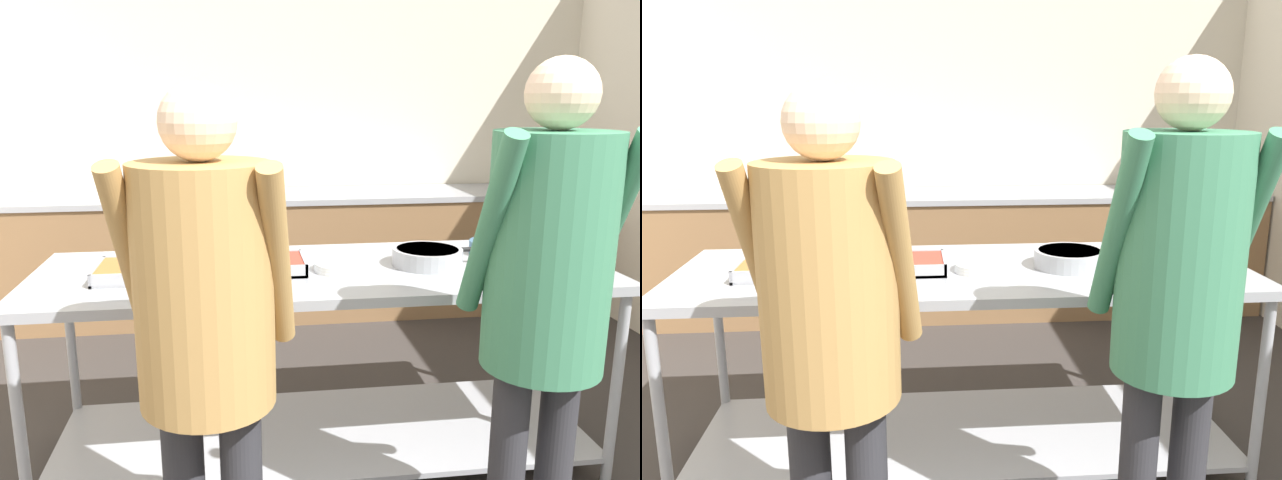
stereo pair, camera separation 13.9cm
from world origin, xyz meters
The scene contains 11 objects.
wall_rear centered at (0.00, 4.17, 1.32)m, with size 4.83×0.06×2.65m.
back_counter centered at (0.00, 3.80, 0.46)m, with size 4.67×0.65×0.91m.
serving_counter centered at (-0.04, 1.82, 0.61)m, with size 2.42×0.85×0.90m.
serving_tray_roast centered at (-0.77, 1.79, 0.92)m, with size 0.39×0.29×0.05m.
serving_tray_vegetables centered at (-0.33, 1.81, 0.92)m, with size 0.42×0.27×0.05m.
plate_stack centered at (0.04, 1.78, 0.92)m, with size 0.24×0.24×0.04m.
sauce_pan centered at (0.42, 1.81, 0.94)m, with size 0.44×0.30×0.07m.
broccoli_bowl centered at (0.79, 1.97, 0.94)m, with size 0.22×0.22×0.11m.
guest_serving_left centered at (-0.49, 0.98, 1.01)m, with size 0.53×0.40×1.65m.
guest_serving_right centered at (0.53, 0.99, 1.07)m, with size 0.47×0.37×1.73m.
water_bottle centered at (2.20, 3.81, 1.06)m, with size 0.07×0.07×0.32m.
Camera 2 is at (-0.26, -0.73, 1.62)m, focal length 35.00 mm.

